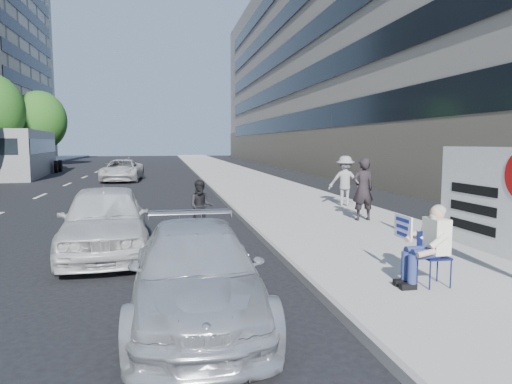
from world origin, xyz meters
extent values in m
plane|color=black|center=(0.00, 0.00, 0.00)|extent=(160.00, 160.00, 0.00)
cube|color=#A5A29B|center=(4.00, 20.00, 0.07)|extent=(5.00, 120.00, 0.15)
cube|color=gray|center=(17.00, 32.00, 10.00)|extent=(14.00, 70.00, 20.00)
cylinder|color=#382616|center=(-13.70, 44.00, 1.31)|extent=(0.30, 0.30, 2.62)
ellipsoid|color=#1C4512|center=(-13.70, 44.00, 4.79)|extent=(5.40, 5.40, 6.21)
cylinder|color=#12194F|center=(3.09, -2.03, 0.38)|extent=(0.02, 0.02, 0.45)
cylinder|color=#12194F|center=(3.45, -2.03, 0.38)|extent=(0.02, 0.02, 0.45)
cylinder|color=#12194F|center=(3.09, -1.67, 0.38)|extent=(0.02, 0.02, 0.45)
cylinder|color=#12194F|center=(3.45, -1.67, 0.38)|extent=(0.02, 0.02, 0.45)
cube|color=#12194F|center=(3.27, -1.85, 0.61)|extent=(0.40, 0.40, 0.03)
cube|color=#12194F|center=(3.27, -1.66, 0.80)|extent=(0.40, 0.02, 0.40)
cylinder|color=navy|center=(3.05, -1.95, 0.70)|extent=(0.44, 0.17, 0.17)
cylinder|color=navy|center=(2.83, -1.95, 0.47)|extent=(0.14, 0.14, 0.46)
cube|color=black|center=(2.77, -1.95, 0.20)|extent=(0.26, 0.11, 0.10)
cylinder|color=navy|center=(3.05, -1.75, 0.70)|extent=(0.44, 0.17, 0.17)
cylinder|color=navy|center=(2.83, -1.75, 0.47)|extent=(0.14, 0.14, 0.46)
cube|color=black|center=(2.77, -1.75, 0.20)|extent=(0.26, 0.11, 0.10)
cube|color=beige|center=(3.29, -1.85, 0.96)|extent=(0.26, 0.42, 0.56)
sphere|color=tan|center=(3.29, -1.85, 1.33)|extent=(0.23, 0.23, 0.23)
ellipsoid|color=gray|center=(3.31, -1.85, 1.36)|extent=(0.22, 0.24, 0.19)
ellipsoid|color=gray|center=(3.21, -1.85, 1.26)|extent=(0.10, 0.14, 0.13)
cylinder|color=beige|center=(3.17, -2.09, 0.93)|extent=(0.30, 0.10, 0.25)
cylinder|color=tan|center=(2.97, -2.09, 0.75)|extent=(0.29, 0.09, 0.14)
cylinder|color=beige|center=(3.22, -1.59, 0.98)|extent=(0.26, 0.20, 0.32)
cylinder|color=tan|center=(3.09, -1.45, 0.88)|extent=(0.30, 0.21, 0.18)
cube|color=white|center=(3.02, -1.30, 1.01)|extent=(0.03, 0.55, 0.40)
imported|color=gray|center=(5.49, 7.24, 1.05)|extent=(1.33, 1.05, 1.81)
imported|color=black|center=(4.79, 4.18, 1.07)|extent=(0.69, 0.46, 1.84)
cylinder|color=#4C4C4C|center=(4.80, 0.27, 1.25)|extent=(0.06, 0.06, 2.20)
cube|color=white|center=(4.78, -1.23, 1.40)|extent=(0.04, 3.00, 1.90)
cube|color=black|center=(4.75, -0.73, 1.55)|extent=(0.01, 1.30, 0.18)
cube|color=black|center=(4.75, -0.73, 1.20)|extent=(0.01, 1.30, 0.18)
cube|color=black|center=(4.75, -0.73, 0.85)|extent=(0.01, 1.30, 0.18)
imported|color=#B7BABF|center=(-0.50, -2.00, 0.63)|extent=(1.84, 4.36, 1.26)
imported|color=silver|center=(-2.19, 2.00, 0.76)|extent=(2.13, 4.57, 1.51)
imported|color=silver|center=(-3.55, 21.79, 0.68)|extent=(2.59, 5.06, 1.37)
cylinder|color=black|center=(0.04, 3.38, 0.32)|extent=(0.17, 0.65, 0.64)
cylinder|color=black|center=(0.04, 4.78, 0.32)|extent=(0.17, 0.65, 0.64)
cube|color=black|center=(0.04, 4.08, 0.55)|extent=(0.35, 1.22, 0.35)
imported|color=black|center=(0.04, 3.98, 0.71)|extent=(0.73, 0.59, 1.42)
cube|color=slate|center=(-10.78, 27.67, 1.65)|extent=(3.60, 12.18, 3.30)
cube|color=black|center=(-12.05, 27.67, 2.20)|extent=(1.12, 11.46, 1.00)
cube|color=black|center=(-9.51, 27.67, 2.20)|extent=(1.12, 11.46, 1.00)
cylinder|color=black|center=(-9.53, 23.17, 0.50)|extent=(0.34, 1.02, 1.00)
cylinder|color=black|center=(-9.53, 25.17, 0.50)|extent=(0.34, 1.02, 1.00)
cylinder|color=black|center=(-12.03, 31.17, 0.50)|extent=(0.34, 1.02, 1.00)
cylinder|color=black|center=(-9.53, 31.17, 0.50)|extent=(0.34, 1.02, 1.00)
cylinder|color=black|center=(-12.03, 32.67, 0.50)|extent=(0.34, 1.02, 1.00)
cylinder|color=black|center=(-9.53, 32.67, 0.50)|extent=(0.34, 1.02, 1.00)
camera|label=1|loc=(-0.91, -8.24, 2.42)|focal=32.00mm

